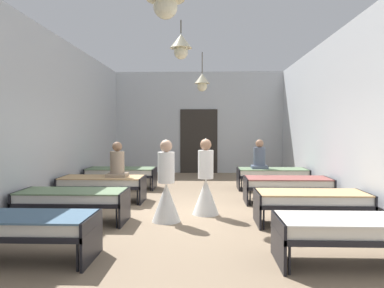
% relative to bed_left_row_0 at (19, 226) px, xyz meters
% --- Properties ---
extents(ground_plane, '(6.89, 13.91, 0.10)m').
position_rel_bed_left_row_0_xyz_m(ground_plane, '(2.09, 2.85, -0.49)').
color(ground_plane, '#8C755B').
extents(room_shell, '(6.69, 13.51, 3.81)m').
position_rel_bed_left_row_0_xyz_m(room_shell, '(2.09, 4.24, 1.47)').
color(room_shell, silver).
rests_on(room_shell, ground).
extents(bed_left_row_0, '(1.90, 0.84, 0.57)m').
position_rel_bed_left_row_0_xyz_m(bed_left_row_0, '(0.00, 0.00, 0.00)').
color(bed_left_row_0, black).
rests_on(bed_left_row_0, ground).
extents(bed_right_row_0, '(1.90, 0.84, 0.57)m').
position_rel_bed_left_row_0_xyz_m(bed_right_row_0, '(4.19, 0.00, 0.00)').
color(bed_right_row_0, black).
rests_on(bed_right_row_0, ground).
extents(bed_left_row_1, '(1.90, 0.84, 0.57)m').
position_rel_bed_left_row_0_xyz_m(bed_left_row_1, '(0.00, 1.90, 0.00)').
color(bed_left_row_1, black).
rests_on(bed_left_row_1, ground).
extents(bed_right_row_1, '(1.90, 0.84, 0.57)m').
position_rel_bed_left_row_0_xyz_m(bed_right_row_1, '(4.19, 1.90, 0.00)').
color(bed_right_row_1, black).
rests_on(bed_right_row_1, ground).
extents(bed_left_row_2, '(1.90, 0.84, 0.57)m').
position_rel_bed_left_row_0_xyz_m(bed_left_row_2, '(0.00, 3.80, 0.00)').
color(bed_left_row_2, black).
rests_on(bed_left_row_2, ground).
extents(bed_right_row_2, '(1.90, 0.84, 0.57)m').
position_rel_bed_left_row_0_xyz_m(bed_right_row_2, '(4.19, 3.80, 0.00)').
color(bed_right_row_2, black).
rests_on(bed_right_row_2, ground).
extents(bed_left_row_3, '(1.90, 0.84, 0.57)m').
position_rel_bed_left_row_0_xyz_m(bed_left_row_3, '(0.00, 5.70, 0.00)').
color(bed_left_row_3, black).
rests_on(bed_left_row_3, ground).
extents(bed_right_row_3, '(1.90, 0.84, 0.57)m').
position_rel_bed_left_row_0_xyz_m(bed_right_row_3, '(4.19, 5.70, 0.00)').
color(bed_right_row_3, black).
rests_on(bed_right_row_3, ground).
extents(nurse_near_aisle, '(0.52, 0.52, 1.49)m').
position_rel_bed_left_row_0_xyz_m(nurse_near_aisle, '(2.36, 2.63, 0.09)').
color(nurse_near_aisle, white).
rests_on(nurse_near_aisle, ground).
extents(nurse_mid_aisle, '(0.52, 0.52, 1.49)m').
position_rel_bed_left_row_0_xyz_m(nurse_mid_aisle, '(1.65, 2.04, 0.09)').
color(nurse_mid_aisle, white).
rests_on(nurse_mid_aisle, ground).
extents(patient_seated_primary, '(0.44, 0.44, 0.80)m').
position_rel_bed_left_row_0_xyz_m(patient_seated_primary, '(0.35, 3.79, 0.43)').
color(patient_seated_primary, gray).
rests_on(patient_seated_primary, bed_left_row_2).
extents(patient_seated_secondary, '(0.44, 0.44, 0.80)m').
position_rel_bed_left_row_0_xyz_m(patient_seated_secondary, '(3.84, 5.73, 0.43)').
color(patient_seated_secondary, '#515B70').
rests_on(patient_seated_secondary, bed_right_row_3).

